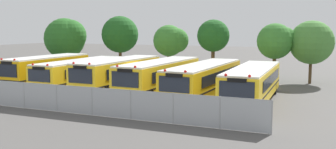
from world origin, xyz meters
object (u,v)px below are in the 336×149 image
(tree_3, at_px, (213,35))
(tree_4, at_px, (277,41))
(school_bus_0, at_px, (47,70))
(school_bus_1, at_px, (81,73))
(tree_1, at_px, (120,35))
(traffic_cone, at_px, (37,103))
(school_bus_2, at_px, (119,74))
(school_bus_3, at_px, (160,76))
(tree_0, at_px, (67,38))
(tree_2, at_px, (171,41))
(tree_5, at_px, (311,42))
(school_bus_5, at_px, (253,83))
(school_bus_4, at_px, (204,79))

(tree_3, height_order, tree_4, tree_3)
(school_bus_0, xyz_separation_m, school_bus_1, (3.67, 0.07, -0.11))
(tree_1, height_order, traffic_cone, tree_1)
(school_bus_2, bearing_deg, school_bus_3, -176.79)
(tree_0, xyz_separation_m, tree_2, (12.69, 1.36, -0.25))
(tree_5, bearing_deg, tree_0, -176.76)
(school_bus_1, bearing_deg, tree_1, -76.86)
(school_bus_1, bearing_deg, school_bus_2, 177.19)
(tree_5, distance_m, traffic_cone, 24.84)
(tree_3, bearing_deg, traffic_cone, -109.56)
(tree_5, bearing_deg, school_bus_2, -142.33)
(school_bus_3, relative_size, tree_4, 1.94)
(school_bus_5, height_order, tree_2, tree_2)
(school_bus_0, distance_m, school_bus_4, 14.96)
(school_bus_5, height_order, tree_0, tree_0)
(school_bus_1, relative_size, tree_3, 1.76)
(school_bus_5, bearing_deg, tree_0, -24.11)
(school_bus_5, bearing_deg, tree_1, -35.28)
(school_bus_2, distance_m, school_bus_5, 11.06)
(school_bus_2, xyz_separation_m, traffic_cone, (-1.66, -7.75, -1.19))
(tree_5, bearing_deg, school_bus_0, -153.39)
(tree_0, xyz_separation_m, tree_4, (23.80, 0.65, -0.09))
(school_bus_2, distance_m, tree_0, 15.94)
(tree_4, bearing_deg, tree_3, 176.23)
(school_bus_0, distance_m, school_bus_3, 11.24)
(school_bus_2, height_order, tree_0, tree_0)
(school_bus_0, bearing_deg, school_bus_5, 179.61)
(school_bus_1, relative_size, tree_5, 1.81)
(school_bus_3, height_order, tree_4, tree_4)
(tree_1, bearing_deg, school_bus_5, -33.61)
(school_bus_2, distance_m, tree_4, 15.34)
(tree_1, relative_size, tree_2, 1.19)
(tree_3, bearing_deg, tree_0, -176.47)
(school_bus_2, height_order, tree_3, tree_3)
(tree_1, bearing_deg, school_bus_1, -76.44)
(school_bus_4, height_order, school_bus_5, school_bus_4)
(school_bus_2, bearing_deg, tree_3, -113.04)
(school_bus_2, relative_size, tree_0, 1.63)
(school_bus_0, distance_m, school_bus_1, 3.67)
(school_bus_4, height_order, tree_5, tree_5)
(traffic_cone, bearing_deg, tree_0, 122.30)
(school_bus_4, bearing_deg, school_bus_2, 0.66)
(tree_2, relative_size, tree_3, 0.91)
(school_bus_0, relative_size, tree_5, 1.59)
(school_bus_1, relative_size, school_bus_4, 0.93)
(school_bus_0, height_order, school_bus_2, school_bus_0)
(tree_1, relative_size, tree_4, 1.16)
(school_bus_2, height_order, tree_1, tree_1)
(school_bus_5, height_order, tree_1, tree_1)
(school_bus_1, distance_m, traffic_cone, 8.28)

